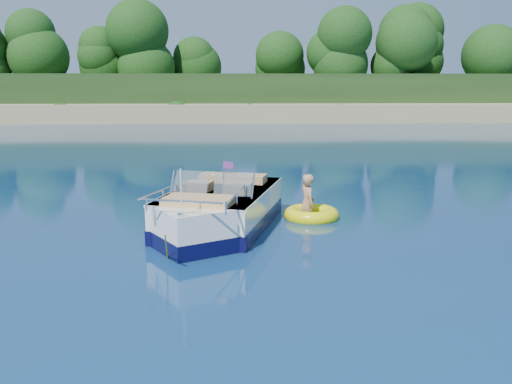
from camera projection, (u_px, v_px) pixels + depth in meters
ground at (265, 239)px, 12.14m from camera, size 160.00×160.00×0.00m
shoreline at (237, 100)px, 74.51m from camera, size 170.00×59.00×6.00m
treeline at (239, 57)px, 51.32m from camera, size 150.00×7.12×8.19m
motorboat at (217, 214)px, 12.80m from camera, size 3.07×5.79×1.97m
tow_tube at (311, 215)px, 13.99m from camera, size 1.73×1.73×0.36m
boy at (307, 218)px, 13.99m from camera, size 0.58×0.89×1.61m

